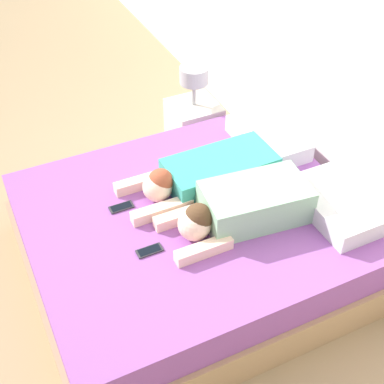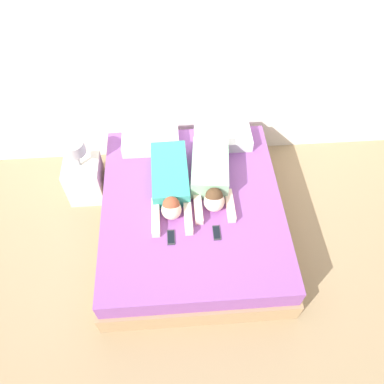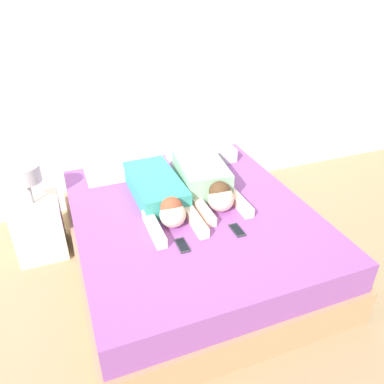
# 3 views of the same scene
# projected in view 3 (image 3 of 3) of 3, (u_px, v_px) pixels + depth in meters

# --- Properties ---
(ground_plane) EXTENTS (12.00, 12.00, 0.00)m
(ground_plane) POSITION_uv_depth(u_px,v_px,m) (192.00, 260.00, 2.99)
(ground_plane) COLOR #9E8460
(wall_back) EXTENTS (12.00, 0.06, 2.60)m
(wall_back) POSITION_uv_depth(u_px,v_px,m) (145.00, 63.00, 3.24)
(wall_back) COLOR white
(wall_back) RESTS_ON ground_plane
(bed) EXTENTS (1.73, 1.98, 0.49)m
(bed) POSITION_uv_depth(u_px,v_px,m) (192.00, 236.00, 2.87)
(bed) COLOR tan
(bed) RESTS_ON ground_plane
(pillow_head_left) EXTENTS (0.58, 0.35, 0.12)m
(pillow_head_left) POSITION_uv_depth(u_px,v_px,m) (120.00, 167.00, 3.20)
(pillow_head_left) COLOR silver
(pillow_head_left) RESTS_ON bed
(pillow_head_right) EXTENTS (0.58, 0.35, 0.12)m
(pillow_head_right) POSITION_uv_depth(u_px,v_px,m) (201.00, 153.00, 3.43)
(pillow_head_right) COLOR silver
(pillow_head_right) RESTS_ON bed
(person_left) EXTENTS (0.36, 1.00, 0.21)m
(person_left) POSITION_uv_depth(u_px,v_px,m) (159.00, 193.00, 2.78)
(person_left) COLOR teal
(person_left) RESTS_ON bed
(person_right) EXTENTS (0.41, 0.89, 0.22)m
(person_right) POSITION_uv_depth(u_px,v_px,m) (205.00, 179.00, 2.92)
(person_right) COLOR #8CBF99
(person_right) RESTS_ON bed
(cell_phone_left) EXTENTS (0.06, 0.15, 0.01)m
(cell_phone_left) POSITION_uv_depth(u_px,v_px,m) (182.00, 245.00, 2.38)
(cell_phone_left) COLOR #2D2D33
(cell_phone_left) RESTS_ON bed
(cell_phone_right) EXTENTS (0.06, 0.15, 0.01)m
(cell_phone_right) POSITION_uv_depth(u_px,v_px,m) (237.00, 230.00, 2.52)
(cell_phone_right) COLOR #2D2D33
(cell_phone_right) RESTS_ON bed
(nightstand) EXTENTS (0.36, 0.36, 0.79)m
(nightstand) POSITION_uv_depth(u_px,v_px,m) (38.00, 224.00, 2.95)
(nightstand) COLOR beige
(nightstand) RESTS_ON ground_plane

